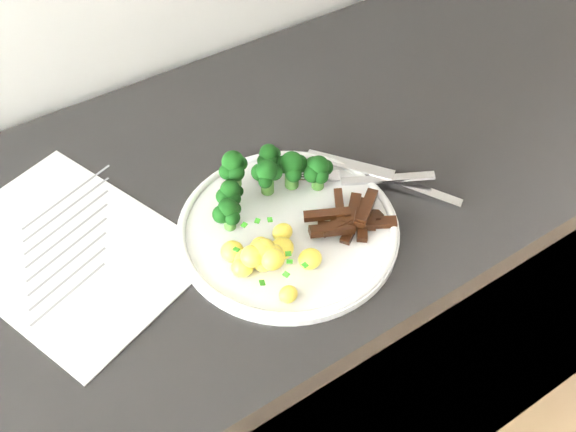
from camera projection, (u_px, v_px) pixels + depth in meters
counter at (244, 358)px, 1.17m from camera, size 2.30×0.57×0.86m
recipe_paper at (68, 250)px, 0.78m from camera, size 0.31×0.37×0.00m
plate at (288, 228)px, 0.80m from camera, size 0.28×0.28×0.02m
broccoli at (266, 176)px, 0.81m from camera, size 0.17×0.10×0.06m
potatoes at (264, 255)px, 0.75m from camera, size 0.10×0.12×0.04m
beef_strips at (352, 219)px, 0.80m from camera, size 0.12×0.09×0.03m
fork at (368, 178)px, 0.85m from camera, size 0.16×0.11×0.02m
knife at (402, 184)px, 0.85m from camera, size 0.13×0.19×0.02m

